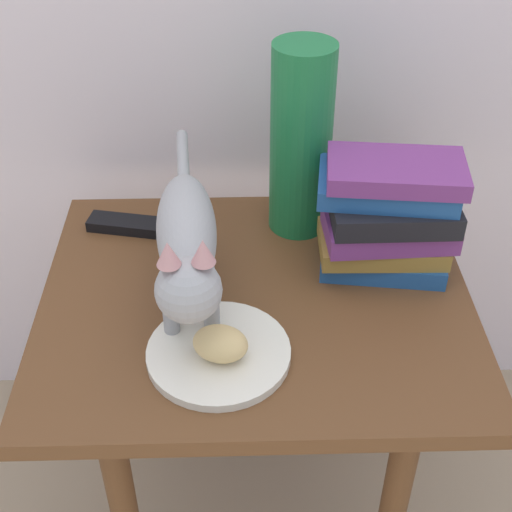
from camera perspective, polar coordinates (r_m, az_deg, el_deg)
ground_plane at (r=1.62m, az=0.00°, el=-19.67°), size 6.00×6.00×0.00m
side_table at (r=1.22m, az=0.00°, el=-6.64°), size 0.69×0.58×0.61m
plate at (r=1.05m, az=-3.00°, el=-7.75°), size 0.21×0.21×0.01m
bread_roll at (r=1.02m, az=-2.87°, el=-7.01°), size 0.09×0.08×0.05m
cat at (r=1.04m, az=-5.56°, el=0.99°), size 0.11×0.48×0.23m
book_stack at (r=1.17m, az=10.53°, el=3.14°), size 0.24×0.16×0.20m
green_vase at (r=1.22m, az=3.62°, el=9.14°), size 0.11×0.11×0.34m
tv_remote at (r=1.31m, az=-10.07°, el=2.46°), size 0.16×0.07×0.02m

